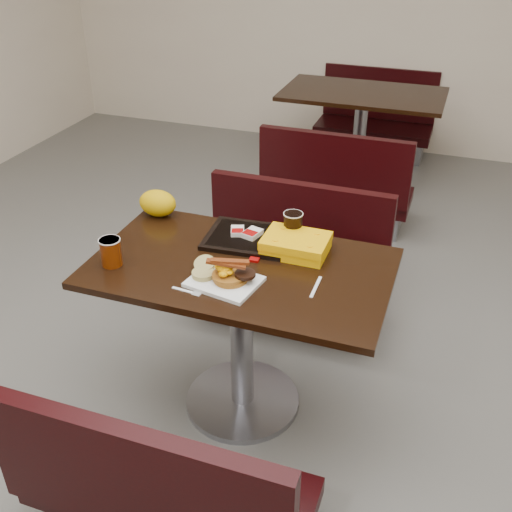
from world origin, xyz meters
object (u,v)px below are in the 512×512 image
(knife, at_px, (316,287))
(clamshell, at_px, (296,245))
(coffee_cup_far, at_px, (293,225))
(table_far, at_px, (359,140))
(hashbrown_sleeve_left, at_px, (237,231))
(hashbrown_sleeve_right, at_px, (252,233))
(paper_bag, at_px, (158,203))
(bench_near_s, at_px, (170,464))
(pancake_stack, at_px, (230,277))
(table_near, at_px, (242,339))
(bench_far_s, at_px, (339,176))
(coffee_cup_near, at_px, (111,252))
(tray, at_px, (254,238))
(platter, at_px, (224,282))
(bench_near_n, at_px, (288,262))
(fork, at_px, (182,290))
(bench_far_n, at_px, (374,115))

(knife, xyz_separation_m, clamshell, (-0.15, 0.23, 0.03))
(coffee_cup_far, bearing_deg, table_far, 93.38)
(hashbrown_sleeve_left, distance_m, hashbrown_sleeve_right, 0.07)
(paper_bag, bearing_deg, bench_near_s, -62.53)
(pancake_stack, relative_size, coffee_cup_far, 1.22)
(hashbrown_sleeve_left, distance_m, coffee_cup_far, 0.24)
(table_near, relative_size, bench_far_s, 1.20)
(coffee_cup_near, relative_size, hashbrown_sleeve_right, 1.35)
(knife, height_order, tray, tray)
(clamshell, bearing_deg, platter, -120.77)
(hashbrown_sleeve_left, bearing_deg, clamshell, -28.43)
(platter, relative_size, paper_bag, 1.47)
(bench_near_s, height_order, pancake_stack, pancake_stack)
(tray, height_order, hashbrown_sleeve_right, hashbrown_sleeve_right)
(tray, bearing_deg, table_near, -89.41)
(bench_near_n, bearing_deg, hashbrown_sleeve_right, -92.96)
(bench_near_n, bearing_deg, bench_near_s, -90.00)
(bench_far_s, distance_m, hashbrown_sleeve_left, 1.74)
(bench_near_n, xyz_separation_m, hashbrown_sleeve_right, (-0.03, -0.49, 0.42))
(hashbrown_sleeve_right, height_order, clamshell, clamshell)
(fork, distance_m, hashbrown_sleeve_right, 0.47)
(bench_far_s, relative_size, paper_bag, 5.71)
(bench_far_s, xyz_separation_m, hashbrown_sleeve_right, (-0.03, -1.69, 0.42))
(knife, bearing_deg, hashbrown_sleeve_left, -122.86)
(bench_far_s, xyz_separation_m, coffee_cup_near, (-0.49, -2.07, 0.45))
(pancake_stack, height_order, coffee_cup_far, coffee_cup_far)
(pancake_stack, relative_size, paper_bag, 0.75)
(bench_far_s, height_order, bench_far_n, same)
(platter, distance_m, coffee_cup_far, 0.44)
(bench_near_s, bearing_deg, tray, 91.10)
(hashbrown_sleeve_left, xyz_separation_m, hashbrown_sleeve_right, (0.07, -0.00, 0.00))
(knife, height_order, clamshell, clamshell)
(table_far, distance_m, platter, 2.77)
(platter, distance_m, coffee_cup_near, 0.48)
(pancake_stack, distance_m, hashbrown_sleeve_left, 0.36)
(table_far, relative_size, knife, 8.17)
(bench_far_s, relative_size, hashbrown_sleeve_left, 13.13)
(coffee_cup_near, relative_size, fork, 0.95)
(bench_far_s, distance_m, coffee_cup_near, 2.17)
(pancake_stack, bearing_deg, bench_far_n, 90.17)
(bench_far_s, xyz_separation_m, bench_far_n, (0.00, 1.40, 0.00))
(table_far, bearing_deg, platter, -90.23)
(fork, height_order, coffee_cup_far, coffee_cup_far)
(bench_near_n, bearing_deg, clamshell, -71.25)
(bench_near_n, relative_size, table_far, 0.83)
(table_near, bearing_deg, hashbrown_sleeve_left, 113.85)
(fork, relative_size, hashbrown_sleeve_right, 1.41)
(coffee_cup_near, height_order, clamshell, coffee_cup_near)
(coffee_cup_near, bearing_deg, knife, 7.91)
(bench_near_s, distance_m, clamshell, 0.99)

